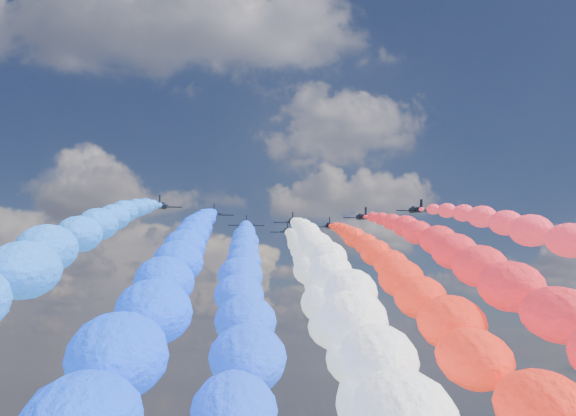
{
  "coord_description": "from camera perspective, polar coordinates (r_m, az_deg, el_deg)",
  "views": [
    {
      "loc": [
        -9.24,
        -158.01,
        62.34
      ],
      "look_at": [
        0.0,
        4.0,
        99.39
      ],
      "focal_mm": 44.1,
      "sensor_mm": 36.0,
      "label": 1
    }
  ],
  "objects": [
    {
      "name": "trail_0",
      "position": [
        87.46,
        -15.83,
        -3.34
      ],
      "size": [
        6.81,
        134.07,
        47.49
      ],
      "primitive_type": null,
      "color": "blue"
    },
    {
      "name": "jet_5",
      "position": [
        177.59,
        3.29,
        -1.46
      ],
      "size": [
        9.51,
        12.64,
        4.88
      ],
      "primitive_type": null,
      "rotation": [
        0.2,
        0.0,
        -0.05
      ],
      "color": "black"
    },
    {
      "name": "trail_5",
      "position": [
        107.16,
        7.59,
        -5.39
      ],
      "size": [
        6.81,
        134.07,
        47.49
      ],
      "primitive_type": null,
      "color": "red"
    },
    {
      "name": "jet_4",
      "position": [
        184.04,
        -0.11,
        -1.88
      ],
      "size": [
        9.06,
        12.31,
        4.88
      ],
      "primitive_type": null,
      "rotation": [
        0.2,
        0.0,
        -0.02
      ],
      "color": "black"
    },
    {
      "name": "trail_2",
      "position": [
        104.52,
        -3.55,
        -5.29
      ],
      "size": [
        6.81,
        134.07,
        47.49
      ],
      "primitive_type": null,
      "color": "blue"
    },
    {
      "name": "trail_1",
      "position": [
        93.1,
        -8.14,
        -4.25
      ],
      "size": [
        6.81,
        134.07,
        47.49
      ],
      "primitive_type": null,
      "color": "#0E41FF"
    },
    {
      "name": "trail_6",
      "position": [
        97.94,
        12.65,
        -4.49
      ],
      "size": [
        6.81,
        134.07,
        47.49
      ],
      "primitive_type": null,
      "color": "red"
    },
    {
      "name": "trail_4",
      "position": [
        113.1,
        1.81,
        -5.88
      ],
      "size": [
        6.81,
        134.07,
        47.49
      ],
      "primitive_type": null,
      "color": "white"
    },
    {
      "name": "jet_7",
      "position": [
        161.94,
        10.28,
        -0.15
      ],
      "size": [
        9.41,
        12.57,
        4.88
      ],
      "primitive_type": null,
      "rotation": [
        0.2,
        0.0,
        0.05
      ],
      "color": "black"
    },
    {
      "name": "jet_1",
      "position": [
        164.3,
        -5.96,
        -0.47
      ],
      "size": [
        9.18,
        12.4,
        4.88
      ],
      "primitive_type": null,
      "rotation": [
        0.2,
        0.0,
        0.03
      ],
      "color": "black"
    },
    {
      "name": "jet_2",
      "position": [
        175.72,
        -3.38,
        -1.33
      ],
      "size": [
        8.95,
        12.24,
        4.88
      ],
      "primitive_type": null,
      "rotation": [
        0.2,
        0.0,
        0.01
      ],
      "color": "black"
    },
    {
      "name": "trail_3",
      "position": [
        100.94,
        2.72,
        -5.03
      ],
      "size": [
        6.81,
        134.07,
        47.49
      ],
      "primitive_type": null,
      "color": "silver"
    },
    {
      "name": "jet_0",
      "position": [
        157.94,
        -10.11,
        0.16
      ],
      "size": [
        8.99,
        12.27,
        4.88
      ],
      "primitive_type": null,
      "rotation": [
        0.2,
        0.0,
        -0.01
      ],
      "color": "black"
    },
    {
      "name": "jet_3",
      "position": [
        171.97,
        0.29,
        -1.1
      ],
      "size": [
        8.88,
        12.18,
        4.88
      ],
      "primitive_type": null,
      "rotation": [
        0.2,
        0.0,
        0.0
      ],
      "color": "black"
    },
    {
      "name": "trail_7",
      "position": [
        93.96,
        20.48,
        -3.64
      ],
      "size": [
        6.81,
        134.07,
        47.49
      ],
      "primitive_type": null,
      "color": "#F82B41"
    },
    {
      "name": "jet_6",
      "position": [
        167.68,
        5.98,
        -0.72
      ],
      "size": [
        9.47,
        12.61,
        4.88
      ],
      "primitive_type": null,
      "rotation": [
        0.2,
        0.0,
        0.05
      ],
      "color": "black"
    }
  ]
}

